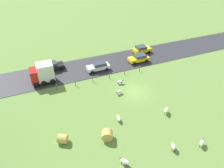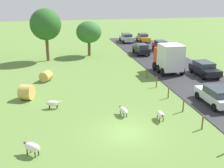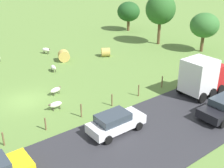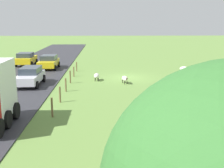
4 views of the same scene
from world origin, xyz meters
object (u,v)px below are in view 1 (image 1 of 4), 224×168
at_px(sheep_3, 166,110).
at_px(sheep_6, 119,92).
at_px(sheep_1, 119,118).
at_px(car_0, 139,58).
at_px(sheep_2, 202,143).
at_px(sheep_4, 173,146).
at_px(hay_bale_1, 107,135).
at_px(car_5, 98,66).
at_px(hay_bale_0, 63,139).
at_px(sheep_0, 120,82).
at_px(truck_0, 43,73).
at_px(car_3, 142,49).
at_px(car_1, 52,66).
at_px(sheep_5, 125,161).

xyz_separation_m(sheep_3, sheep_6, (6.77, 4.38, -0.11)).
height_order(sheep_1, car_0, car_0).
distance_m(sheep_2, sheep_4, 3.64).
bearing_deg(hay_bale_1, car_5, -15.94).
relative_size(sheep_4, hay_bale_0, 0.95).
bearing_deg(sheep_1, sheep_6, -25.00).
xyz_separation_m(sheep_1, sheep_6, (5.47, -2.55, -0.01)).
bearing_deg(sheep_0, truck_0, 64.96).
distance_m(sheep_0, car_5, 6.13).
bearing_deg(hay_bale_1, car_3, -39.17).
bearing_deg(car_1, sheep_2, -151.35).
bearing_deg(hay_bale_0, truck_0, 1.31).
bearing_deg(hay_bale_1, sheep_0, -32.09).
distance_m(sheep_3, hay_bale_0, 14.84).
bearing_deg(car_5, sheep_4, -174.46).
height_order(sheep_0, sheep_6, sheep_0).
distance_m(hay_bale_0, hay_bale_1, 5.49).
height_order(sheep_1, sheep_5, sheep_5).
relative_size(sheep_3, hay_bale_0, 1.08).
distance_m(car_3, car_5, 11.86).
bearing_deg(hay_bale_1, sheep_5, -173.88).
relative_size(sheep_3, hay_bale_1, 0.88).
bearing_deg(hay_bale_0, sheep_0, -53.22).
xyz_separation_m(sheep_0, car_0, (5.84, -6.87, 0.41)).
distance_m(sheep_1, sheep_3, 7.05).
bearing_deg(car_5, sheep_6, -176.23).
relative_size(sheep_3, car_0, 0.29).
height_order(sheep_0, car_3, car_3).
height_order(sheep_3, car_3, car_3).
bearing_deg(hay_bale_1, sheep_2, -118.01).
distance_m(sheep_4, sheep_6, 12.48).
relative_size(sheep_5, hay_bale_0, 1.09).
bearing_deg(sheep_0, hay_bale_0, 126.78).
distance_m(sheep_0, car_3, 13.20).
height_order(sheep_3, truck_0, truck_0).
distance_m(sheep_0, truck_0, 13.46).
xyz_separation_m(sheep_5, hay_bale_0, (5.76, 5.69, 0.02)).
distance_m(sheep_5, hay_bale_0, 8.10).
height_order(hay_bale_0, car_1, car_1).
bearing_deg(car_1, car_0, -101.65).
bearing_deg(hay_bale_0, car_1, -5.23).
bearing_deg(sheep_6, sheep_2, -159.34).
distance_m(sheep_1, truck_0, 16.09).
xyz_separation_m(hay_bale_1, car_0, (16.29, -13.43, 0.18)).
distance_m(truck_0, car_3, 21.89).
bearing_deg(sheep_4, sheep_0, 0.43).
bearing_deg(hay_bale_1, car_1, 10.25).
bearing_deg(sheep_1, truck_0, 30.89).
relative_size(sheep_4, car_3, 0.28).
bearing_deg(sheep_2, hay_bale_0, 65.44).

